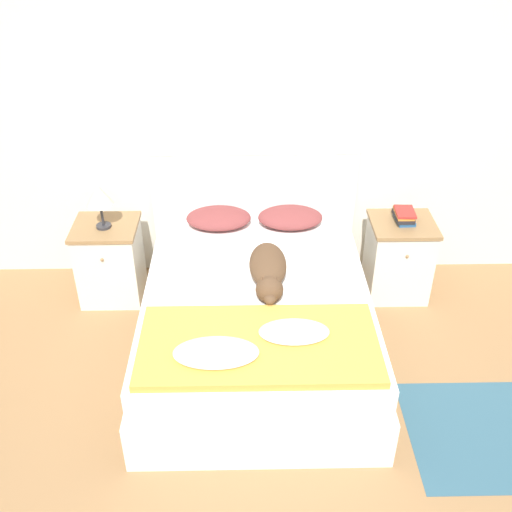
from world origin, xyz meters
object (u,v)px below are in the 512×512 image
nightstand_left (110,261)px  table_lamp (99,196)px  pillow_left (219,218)px  bed (257,320)px  dog (268,270)px  pillow_right (290,217)px  book_stack (404,216)px  nightstand_right (398,258)px

nightstand_left → table_lamp: size_ratio=1.85×
table_lamp → pillow_left: bearing=7.7°
bed → table_lamp: (-1.12, 0.67, 0.61)m
pillow_left → dog: 0.81m
pillow_right → bed: bearing=-109.2°
nightstand_left → dog: size_ratio=0.90×
dog → pillow_right: bearing=75.0°
bed → nightstand_left: (-1.12, 0.69, 0.04)m
nightstand_left → pillow_right: pillow_right is taller
nightstand_left → book_stack: (2.24, 0.02, 0.37)m
nightstand_right → pillow_right: 0.91m
nightstand_left → book_stack: 2.27m
bed → pillow_right: 0.90m
nightstand_right → nightstand_left: bearing=180.0°
nightstand_right → bed: bearing=-148.4°
pillow_right → table_lamp: size_ratio=1.43×
pillow_right → nightstand_left: bearing=-176.2°
nightstand_right → table_lamp: size_ratio=1.85×
pillow_right → book_stack: 0.85m
bed → nightstand_right: 1.32m
pillow_right → dog: (-0.19, -0.73, 0.02)m
pillow_left → pillow_right: 0.55m
pillow_right → book_stack: book_stack is taller
pillow_right → dog: size_ratio=0.69×
nightstand_left → nightstand_right: size_ratio=1.00×
nightstand_left → bed: bearing=-31.6°
dog → book_stack: bearing=32.1°
bed → nightstand_left: nightstand_left is taller
table_lamp → book_stack: bearing=1.1°
pillow_right → table_lamp: (-1.39, -0.11, 0.25)m
dog → table_lamp: size_ratio=2.06×
bed → pillow_left: pillow_left is taller
pillow_left → table_lamp: (-0.85, -0.11, 0.25)m
pillow_right → table_lamp: table_lamp is taller
nightstand_right → table_lamp: table_lamp is taller
nightstand_left → dog: 1.40m
pillow_left → book_stack: size_ratio=2.25×
bed → pillow_right: (0.27, 0.78, 0.36)m
pillow_left → dog: (0.35, -0.73, 0.02)m
book_stack → nightstand_right: bearing=-92.2°
pillow_right → book_stack: size_ratio=2.25×
pillow_right → dog: dog is taller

